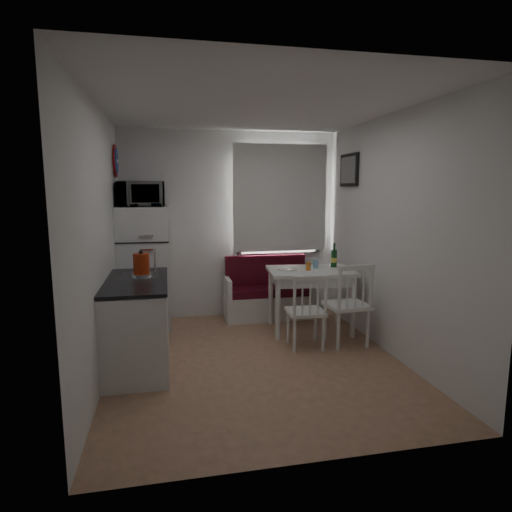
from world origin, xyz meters
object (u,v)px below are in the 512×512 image
(kitchen_counter, at_px, (138,322))
(fridge, at_px, (145,268))
(chair_right, at_px, (351,296))
(wine_bottle, at_px, (334,255))
(kettle, at_px, (141,264))
(microwave, at_px, (141,194))
(dining_table, at_px, (311,276))
(bench, at_px, (267,297))
(chair_left, at_px, (308,304))

(kitchen_counter, height_order, fridge, fridge)
(chair_right, relative_size, wine_bottle, 1.64)
(kettle, xyz_separation_m, wine_bottle, (2.39, 0.65, -0.08))
(microwave, relative_size, wine_bottle, 1.80)
(kettle, bearing_deg, chair_right, -2.96)
(fridge, relative_size, microwave, 2.78)
(dining_table, height_order, fridge, fridge)
(bench, bearing_deg, kettle, -143.62)
(bench, height_order, chair_right, chair_right)
(wine_bottle, bearing_deg, fridge, 169.60)
(dining_table, xyz_separation_m, wine_bottle, (0.35, 0.10, 0.25))
(kitchen_counter, xyz_separation_m, microwave, (0.02, 1.19, 1.29))
(wine_bottle, bearing_deg, dining_table, -164.05)
(dining_table, distance_m, chair_left, 0.73)
(fridge, xyz_separation_m, wine_bottle, (2.42, -0.44, 0.16))
(dining_table, relative_size, chair_left, 2.42)
(chair_right, height_order, microwave, microwave)
(microwave, height_order, wine_bottle, microwave)
(fridge, bearing_deg, wine_bottle, -10.40)
(bench, distance_m, kettle, 2.16)
(kitchen_counter, distance_m, microwave, 1.76)
(dining_table, xyz_separation_m, microwave, (-2.07, 0.49, 1.04))
(kitchen_counter, bearing_deg, dining_table, 18.48)
(kitchen_counter, height_order, microwave, microwave)
(bench, distance_m, dining_table, 0.88)
(dining_table, relative_size, chair_right, 2.17)
(wine_bottle, bearing_deg, chair_right, -97.40)
(wine_bottle, bearing_deg, kitchen_counter, -161.88)
(kitchen_counter, xyz_separation_m, chair_right, (2.34, 0.03, 0.15))
(chair_left, bearing_deg, fridge, 149.45)
(bench, relative_size, fridge, 0.76)
(chair_left, bearing_deg, dining_table, 72.15)
(kitchen_counter, relative_size, microwave, 2.31)
(kettle, bearing_deg, chair_left, -3.45)
(chair_left, bearing_deg, kitchen_counter, -175.87)
(microwave, distance_m, wine_bottle, 2.58)
(bench, bearing_deg, wine_bottle, -36.12)
(chair_right, relative_size, fridge, 0.33)
(kitchen_counter, xyz_separation_m, kettle, (0.05, 0.15, 0.58))
(microwave, bearing_deg, kitchen_counter, -90.94)
(wine_bottle, bearing_deg, bench, 143.88)
(dining_table, height_order, wine_bottle, wine_bottle)
(kitchen_counter, xyz_separation_m, bench, (1.68, 1.35, -0.17))
(chair_left, relative_size, wine_bottle, 1.47)
(bench, height_order, dining_table, bench)
(chair_left, xyz_separation_m, wine_bottle, (0.60, 0.76, 0.42))
(bench, xyz_separation_m, chair_left, (0.16, -1.31, 0.25))
(dining_table, bearing_deg, wine_bottle, 21.77)
(chair_right, bearing_deg, bench, 112.59)
(bench, xyz_separation_m, chair_right, (0.66, -1.32, 0.31))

